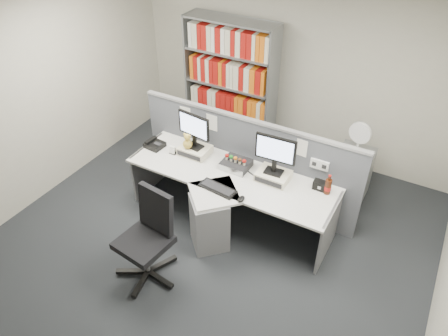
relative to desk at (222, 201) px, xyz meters
The scene contains 21 objects.
ground 0.75m from the desk, 90.00° to the right, with size 5.50×5.50×0.00m, color #282B2F.
room_shell 1.46m from the desk, 90.00° to the right, with size 5.04×5.54×2.72m.
partition 0.68m from the desk, 89.59° to the left, with size 3.00×0.08×1.27m.
desk is the anchor object (origin of this frame).
monitor_riser_left 0.79m from the desk, 148.13° to the left, with size 0.38×0.31×0.10m.
monitor_riser_right 0.69m from the desk, 38.16° to the left, with size 0.38×0.31×0.10m.
monitor_left 0.97m from the desk, 148.01° to the left, with size 0.46×0.17×0.47m.
monitor_right 0.90m from the desk, 38.29° to the left, with size 0.48×0.17×0.49m.
desktop_pc 0.48m from the desk, 91.60° to the left, with size 0.33×0.30×0.09m.
figurines 0.54m from the desk, 91.67° to the left, with size 0.29×0.05×0.09m.
keyboard 0.30m from the desk, 86.03° to the right, with size 0.46×0.22×0.03m.
mouse 0.46m from the desk, 23.75° to the right, with size 0.07×0.11×0.04m, color black.
desk_phone 1.23m from the desk, 167.90° to the left, with size 0.25×0.23×0.10m.
desk_calendar 0.95m from the desk, 164.39° to the left, with size 0.09×0.07×0.11m.
plush_toy 0.87m from the desk, 154.87° to the left, with size 0.12×0.12×0.21m.
speaker 1.19m from the desk, 24.57° to the left, with size 0.17×0.09×0.11m, color black.
cola_bottle 1.27m from the desk, 21.61° to the left, with size 0.08×0.08×0.26m.
shelving_unit 2.12m from the desk, 115.96° to the left, with size 1.41×0.40×2.00m.
filing_cabinet 1.85m from the desk, 49.39° to the left, with size 0.45×0.61×0.70m.
desk_fan 1.92m from the desk, 49.38° to the left, with size 0.29×0.17×0.48m.
office_chair 1.03m from the desk, 109.88° to the right, with size 0.69×0.70×1.06m.
Camera 1 is at (1.94, -2.79, 3.86)m, focal length 34.23 mm.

